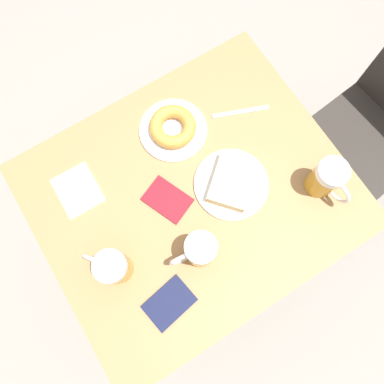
# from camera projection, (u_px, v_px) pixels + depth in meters

# --- Properties ---
(ground_plane) EXTENTS (8.00, 8.00, 0.00)m
(ground_plane) POSITION_uv_depth(u_px,v_px,m) (192.00, 234.00, 1.81)
(ground_plane) COLOR gray
(table) EXTENTS (0.74, 0.87, 0.77)m
(table) POSITION_uv_depth(u_px,v_px,m) (192.00, 200.00, 1.14)
(table) COLOR #997044
(table) RESTS_ON ground_plane
(plate_with_cake) EXTENTS (0.21, 0.21, 0.05)m
(plate_with_cake) POSITION_uv_depth(u_px,v_px,m) (232.00, 183.00, 1.05)
(plate_with_cake) COLOR white
(plate_with_cake) RESTS_ON table
(plate_with_donut) EXTENTS (0.20, 0.20, 0.05)m
(plate_with_donut) POSITION_uv_depth(u_px,v_px,m) (173.00, 128.00, 1.09)
(plate_with_donut) COLOR white
(plate_with_donut) RESTS_ON table
(beer_mug_left) EXTENTS (0.08, 0.13, 0.13)m
(beer_mug_left) POSITION_uv_depth(u_px,v_px,m) (199.00, 250.00, 0.96)
(beer_mug_left) COLOR #C68C23
(beer_mug_left) RESTS_ON table
(beer_mug_center) EXTENTS (0.11, 0.10, 0.13)m
(beer_mug_center) POSITION_uv_depth(u_px,v_px,m) (113.00, 267.00, 0.95)
(beer_mug_center) COLOR #C68C23
(beer_mug_center) RESTS_ON table
(beer_mug_right) EXTENTS (0.13, 0.08, 0.13)m
(beer_mug_right) POSITION_uv_depth(u_px,v_px,m) (327.00, 179.00, 1.01)
(beer_mug_right) COLOR #C68C23
(beer_mug_right) RESTS_ON table
(napkin_folded) EXTENTS (0.14, 0.11, 0.00)m
(napkin_folded) POSITION_uv_depth(u_px,v_px,m) (78.00, 190.00, 1.06)
(napkin_folded) COLOR white
(napkin_folded) RESTS_ON table
(fork) EXTENTS (0.08, 0.17, 0.00)m
(fork) POSITION_uv_depth(u_px,v_px,m) (241.00, 112.00, 1.13)
(fork) COLOR silver
(fork) RESTS_ON table
(passport_near_edge) EXTENTS (0.15, 0.13, 0.01)m
(passport_near_edge) POSITION_uv_depth(u_px,v_px,m) (167.00, 200.00, 1.06)
(passport_near_edge) COLOR maroon
(passport_near_edge) RESTS_ON table
(passport_far_edge) EXTENTS (0.11, 0.14, 0.01)m
(passport_far_edge) POSITION_uv_depth(u_px,v_px,m) (169.00, 303.00, 0.98)
(passport_far_edge) COLOR #141938
(passport_far_edge) RESTS_ON table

